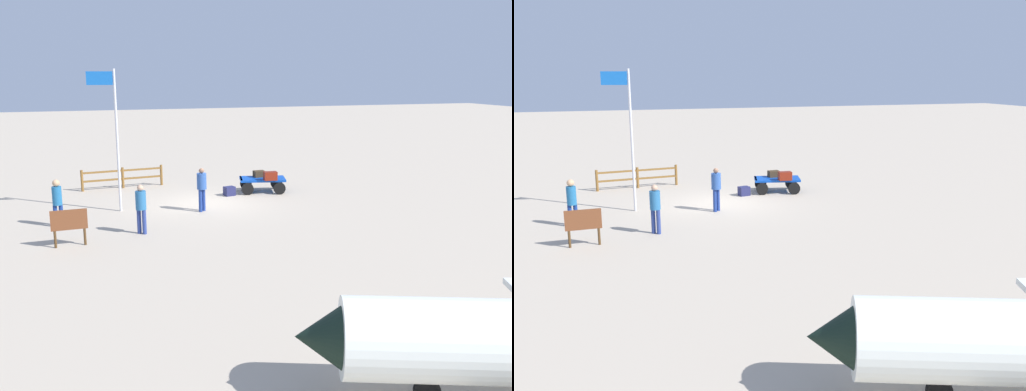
# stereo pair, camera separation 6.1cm
# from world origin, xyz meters

# --- Properties ---
(ground_plane) EXTENTS (120.00, 120.00, 0.00)m
(ground_plane) POSITION_xyz_m (0.00, 0.00, 0.00)
(ground_plane) COLOR #BBAA94
(luggage_cart) EXTENTS (2.24, 1.73, 0.64)m
(luggage_cart) POSITION_xyz_m (-2.99, -1.54, 0.47)
(luggage_cart) COLOR #0E43B3
(luggage_cart) RESTS_ON ground
(suitcase_tan) EXTENTS (0.59, 0.39, 0.38)m
(suitcase_tan) POSITION_xyz_m (-3.18, -0.94, 0.83)
(suitcase_tan) COLOR maroon
(suitcase_tan) RESTS_ON luggage_cart
(suitcase_navy) EXTENTS (0.50, 0.42, 0.28)m
(suitcase_navy) POSITION_xyz_m (-2.95, -1.83, 0.78)
(suitcase_navy) COLOR #3E2F1C
(suitcase_navy) RESTS_ON luggage_cart
(suitcase_grey) EXTENTS (0.53, 0.46, 0.40)m
(suitcase_grey) POSITION_xyz_m (-1.38, -1.22, 0.20)
(suitcase_grey) COLOR navy
(suitcase_grey) RESTS_ON ground
(worker_lead) EXTENTS (0.52, 0.52, 1.71)m
(worker_lead) POSITION_xyz_m (0.37, 1.19, 1.02)
(worker_lead) COLOR navy
(worker_lead) RESTS_ON ground
(worker_trailing) EXTENTS (0.49, 0.49, 1.68)m
(worker_trailing) POSITION_xyz_m (2.96, 3.62, 0.99)
(worker_trailing) COLOR navy
(worker_trailing) RESTS_ON ground
(worker_supervisor) EXTENTS (0.41, 0.41, 1.68)m
(worker_supervisor) POSITION_xyz_m (5.64, 1.81, 0.98)
(worker_supervisor) COLOR navy
(worker_supervisor) RESTS_ON ground
(flagpole) EXTENTS (1.05, 0.20, 5.44)m
(flagpole) POSITION_xyz_m (3.50, 0.18, 3.21)
(flagpole) COLOR silver
(flagpole) RESTS_ON ground
(signboard) EXTENTS (1.10, 0.13, 1.17)m
(signboard) POSITION_xyz_m (5.25, 4.36, 0.77)
(signboard) COLOR #4C3319
(signboard) RESTS_ON ground
(wooden_fence) EXTENTS (3.77, 0.52, 0.98)m
(wooden_fence) POSITION_xyz_m (2.93, -4.31, 0.56)
(wooden_fence) COLOR brown
(wooden_fence) RESTS_ON ground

